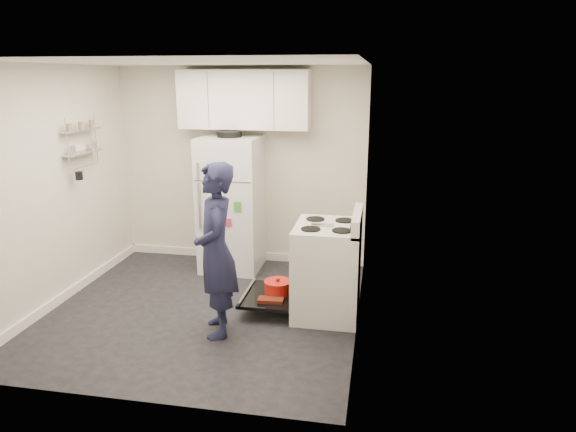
% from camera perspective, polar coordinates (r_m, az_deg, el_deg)
% --- Properties ---
extents(room, '(3.21, 3.21, 2.51)m').
position_cam_1_polar(room, '(5.20, -10.04, 2.07)').
color(room, black).
rests_on(room, ground).
extents(electric_range, '(0.66, 0.76, 1.10)m').
position_cam_1_polar(electric_range, '(5.25, 4.24, -6.07)').
color(electric_range, silver).
rests_on(electric_range, ground).
extents(open_oven_door, '(0.55, 0.70, 0.22)m').
position_cam_1_polar(open_oven_door, '(5.45, -1.67, -8.41)').
color(open_oven_door, black).
rests_on(open_oven_door, ground).
extents(refrigerator, '(0.72, 0.74, 1.74)m').
position_cam_1_polar(refrigerator, '(6.42, -6.30, 1.37)').
color(refrigerator, silver).
rests_on(refrigerator, ground).
extents(upper_cabinets, '(1.60, 0.33, 0.70)m').
position_cam_1_polar(upper_cabinets, '(6.37, -4.89, 12.77)').
color(upper_cabinets, silver).
rests_on(upper_cabinets, room).
extents(wall_shelf_rack, '(0.14, 0.60, 0.61)m').
position_cam_1_polar(wall_shelf_rack, '(6.19, -21.93, 7.71)').
color(wall_shelf_rack, '#B2B2B7').
rests_on(wall_shelf_rack, room).
extents(person, '(0.58, 0.70, 1.64)m').
position_cam_1_polar(person, '(4.78, -8.02, -3.83)').
color(person, '#191A38').
rests_on(person, ground).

